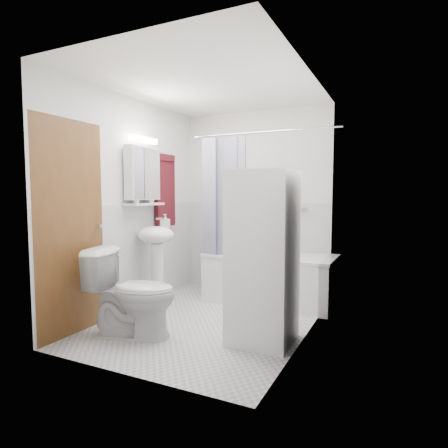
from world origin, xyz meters
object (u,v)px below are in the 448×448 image
at_px(bathtub, 270,276).
at_px(sink, 156,248).
at_px(washer_dryer, 263,257).
at_px(toilet, 133,293).

distance_m(bathtub, sink, 1.41).
distance_m(sink, washer_dryer, 1.49).
xyz_separation_m(washer_dryer, toilet, (-1.13, -0.39, -0.36)).
xyz_separation_m(sink, washer_dryer, (1.43, -0.40, 0.06)).
distance_m(bathtub, toilet, 1.78).
distance_m(bathtub, washer_dryer, 1.32).
bearing_deg(sink, washer_dryer, -15.78).
height_order(washer_dryer, toilet, washer_dryer).
relative_size(bathtub, toilet, 1.88).
xyz_separation_m(sink, toilet, (0.30, -0.80, -0.30)).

